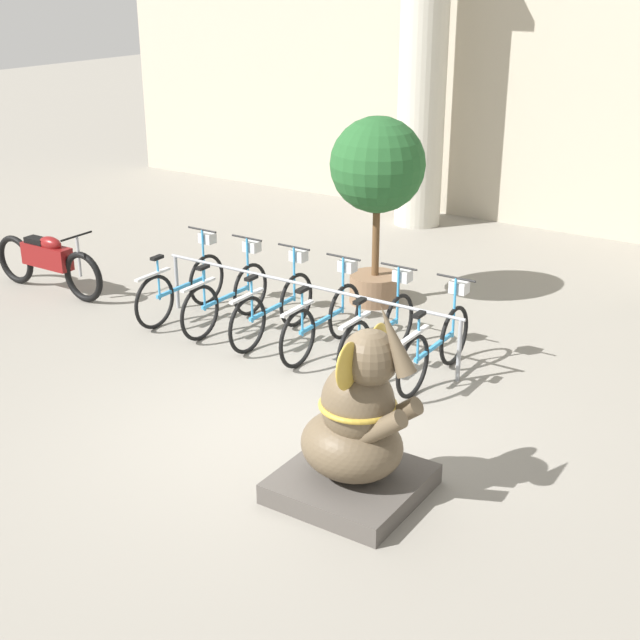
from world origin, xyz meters
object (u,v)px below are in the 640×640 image
bicycle_2 (274,306)px  motorcycle (48,261)px  bicycle_5 (436,344)px  bicycle_4 (379,330)px  bicycle_0 (183,285)px  bicycle_1 (227,295)px  potted_tree (377,176)px  elephant_statue (356,432)px  bicycle_3 (323,319)px

bicycle_2 → motorcycle: size_ratio=0.81×
bicycle_5 → bicycle_4: bearing=179.7°
bicycle_0 → bicycle_1: (0.74, 0.02, 0.00)m
bicycle_1 → motorcycle: bicycle_1 is taller
potted_tree → motorcycle: bearing=-151.5°
bicycle_0 → bicycle_1: 0.74m
potted_tree → bicycle_1: bearing=-122.0°
bicycle_0 → bicycle_4: bearing=1.4°
bicycle_0 → elephant_statue: elephant_statue is taller
bicycle_4 → motorcycle: (-5.18, -0.44, 0.05)m
bicycle_0 → motorcycle: size_ratio=0.81×
bicycle_5 → elephant_statue: (0.49, -2.55, 0.21)m
bicycle_5 → elephant_statue: 2.61m
elephant_statue → potted_tree: potted_tree is taller
bicycle_4 → potted_tree: size_ratio=0.68×
bicycle_1 → bicycle_5: same height
bicycle_3 → motorcycle: (-4.44, -0.39, 0.05)m
bicycle_2 → bicycle_3: same height
bicycle_4 → bicycle_1: bearing=-178.8°
bicycle_1 → bicycle_5: (2.97, 0.04, 0.00)m
motorcycle → potted_tree: (4.10, 2.22, 1.31)m
bicycle_4 → elephant_statue: elephant_statue is taller
potted_tree → bicycle_4: bearing=-58.7°
bicycle_0 → bicycle_2: size_ratio=1.00×
elephant_statue → potted_tree: size_ratio=0.73×
bicycle_0 → motorcycle: bicycle_0 is taller
bicycle_2 → motorcycle: bearing=-173.8°
bicycle_3 → potted_tree: bearing=100.5°
bicycle_5 → motorcycle: (-5.92, -0.44, 0.05)m
bicycle_3 → potted_tree: potted_tree is taller
bicycle_2 → bicycle_5: same height
bicycle_5 → motorcycle: bicycle_5 is taller
bicycle_0 → bicycle_4: size_ratio=1.00×
elephant_statue → motorcycle: 6.76m
bicycle_0 → elephant_statue: size_ratio=0.93×
bicycle_5 → elephant_statue: bearing=-79.1°
bicycle_3 → bicycle_0: bearing=-179.5°
bicycle_1 → motorcycle: 2.98m
bicycle_0 → bicycle_2: (1.48, 0.03, 0.00)m
bicycle_4 → motorcycle: bicycle_4 is taller
bicycle_5 → bicycle_2: bearing=-179.1°
elephant_statue → bicycle_2: bearing=137.2°
elephant_statue → potted_tree: (-2.32, 4.34, 1.15)m
bicycle_2 → bicycle_4: bearing=1.5°
bicycle_5 → motorcycle: 5.94m
bicycle_4 → bicycle_5: size_ratio=1.00×
bicycle_1 → bicycle_4: (2.23, 0.05, 0.00)m
bicycle_3 → bicycle_5: same height
bicycle_5 → bicycle_0: bearing=-179.0°
bicycle_0 → bicycle_5: 3.71m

